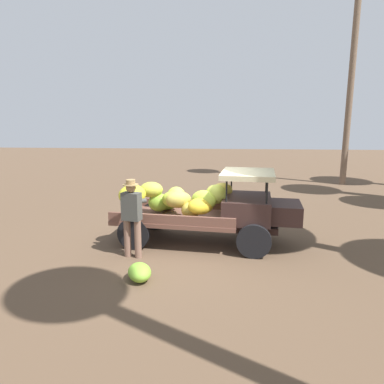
{
  "coord_description": "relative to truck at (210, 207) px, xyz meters",
  "views": [
    {
      "loc": [
        0.47,
        -8.16,
        3.0
      ],
      "look_at": [
        -0.21,
        0.25,
        1.28
      ],
      "focal_mm": 32.77,
      "sensor_mm": 36.0,
      "label": 1
    }
  ],
  "objects": [
    {
      "name": "ground_plane",
      "position": [
        -0.23,
        -0.18,
        -0.92
      ],
      "size": [
        60.0,
        60.0,
        0.0
      ],
      "primitive_type": "plane",
      "color": "brown"
    },
    {
      "name": "truck",
      "position": [
        0.0,
        0.0,
        0.0
      ],
      "size": [
        4.58,
        2.15,
        1.83
      ],
      "rotation": [
        0.0,
        0.0,
        -0.11
      ],
      "color": "#34211E",
      "rests_on": "ground"
    },
    {
      "name": "farmer",
      "position": [
        -1.68,
        -1.04,
        0.08
      ],
      "size": [
        0.53,
        0.49,
        1.76
      ],
      "rotation": [
        0.0,
        0.0,
        1.34
      ],
      "color": "#85614F",
      "rests_on": "ground"
    },
    {
      "name": "loose_banana_bunch",
      "position": [
        -1.26,
        -2.2,
        -0.75
      ],
      "size": [
        0.64,
        0.74,
        0.33
      ],
      "primitive_type": "ellipsoid",
      "rotation": [
        0.0,
        0.01,
        1.96
      ],
      "color": "#85BF38",
      "rests_on": "ground"
    }
  ]
}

